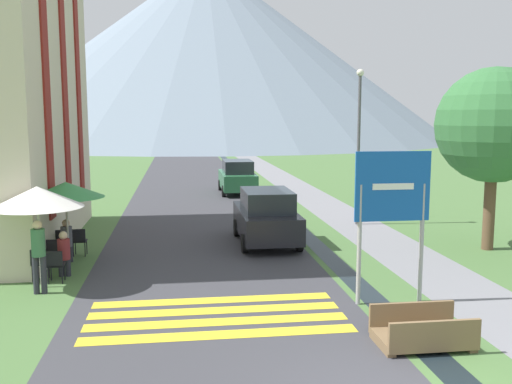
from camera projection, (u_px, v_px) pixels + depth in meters
ground_plane at (246, 202)px, 28.07m from camera, size 160.00×160.00×0.00m
road at (191, 180)px, 37.56m from camera, size 6.40×60.00×0.01m
footpath at (282, 178)px, 38.37m from camera, size 2.20×60.00×0.01m
drainage_channel at (246, 179)px, 38.05m from camera, size 0.60×60.00×0.00m
crosswalk_marking at (217, 316)px, 12.11m from camera, size 5.44×2.54×0.01m
mountain_distant at (207, 51)px, 96.25m from camera, size 80.66×80.66×29.95m
road_sign at (392, 203)px, 12.68m from camera, size 1.73×0.11×3.46m
footbridge at (422, 333)px, 10.59m from camera, size 1.70×1.10×0.65m
parked_car_near at (266, 217)px, 18.86m from camera, size 1.90×4.08×1.82m
parked_car_far at (237, 177)px, 31.02m from camera, size 1.87×4.25×1.82m
cafe_chair_far_left at (58, 240)px, 17.10m from camera, size 0.40×0.40×0.85m
cafe_chair_middle at (55, 251)px, 15.81m from camera, size 0.40×0.40×0.85m
cafe_chair_far_right at (79, 239)px, 17.23m from camera, size 0.40×0.40×0.85m
cafe_chair_near_right at (55, 263)px, 14.45m from camera, size 0.40×0.40×0.85m
cafe_chair_near_left at (40, 262)px, 14.64m from camera, size 0.40×0.40×0.85m
cafe_umbrella_front_white at (37, 197)px, 13.86m from camera, size 2.19×2.19×2.53m
cafe_umbrella_middle_green at (66, 190)px, 16.16m from camera, size 2.16×2.16×2.37m
person_standing_terrace at (39, 251)px, 13.53m from camera, size 0.32×0.32×1.79m
person_seated_far at (64, 251)px, 15.05m from camera, size 0.32×0.32×1.22m
person_seated_near at (67, 238)px, 16.52m from camera, size 0.32×0.32×1.26m
streetlamp at (359, 135)px, 21.85m from camera, size 0.28×0.28×5.97m
tree_by_path at (494, 126)px, 17.65m from camera, size 3.58×3.58×5.73m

